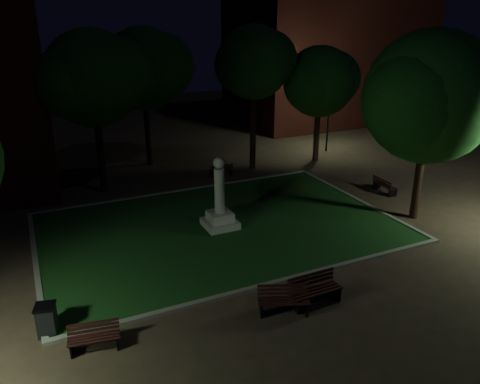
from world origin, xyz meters
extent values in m
plane|color=#433226|center=(0.00, 0.00, 0.00)|extent=(80.00, 80.00, 0.00)
cube|color=#194219|center=(0.00, 2.00, 0.04)|extent=(15.00, 10.00, 0.08)
cube|color=slate|center=(0.00, -3.10, 0.06)|extent=(15.40, 0.20, 0.12)
cube|color=slate|center=(0.00, 7.10, 0.06)|extent=(15.40, 0.20, 0.12)
cube|color=slate|center=(-7.60, 2.00, 0.06)|extent=(0.20, 10.00, 0.12)
cube|color=slate|center=(7.60, 2.00, 0.06)|extent=(0.20, 10.00, 0.12)
cube|color=#A8A29A|center=(0.00, 2.00, 0.23)|extent=(1.40, 1.40, 0.30)
cube|color=#A8A29A|center=(0.00, 2.00, 0.58)|extent=(1.00, 1.00, 0.40)
cylinder|color=#A8A29A|center=(0.00, 2.00, 1.78)|extent=(0.44, 0.44, 2.00)
sphere|color=#A8A29A|center=(0.00, 2.00, 3.03)|extent=(0.50, 0.50, 0.50)
cube|color=#501812|center=(18.00, 20.00, 6.00)|extent=(16.00, 10.00, 12.00)
cylinder|color=black|center=(-3.81, 8.89, 2.26)|extent=(0.36, 0.36, 4.51)
sphere|color=#1C561C|center=(-3.81, 8.89, 5.96)|extent=(4.81, 4.81, 4.81)
sphere|color=#1C561C|center=(-2.60, 9.09, 6.06)|extent=(3.85, 3.85, 3.85)
sphere|color=#1C561C|center=(-4.77, 8.59, 5.86)|extent=(3.61, 3.61, 3.61)
cylinder|color=black|center=(5.28, 9.28, 2.53)|extent=(0.36, 0.36, 5.06)
sphere|color=#1C561C|center=(5.28, 9.28, 6.34)|extent=(4.26, 4.26, 4.26)
sphere|color=#1C561C|center=(6.35, 9.48, 6.44)|extent=(3.41, 3.41, 3.41)
sphere|color=#1C561C|center=(4.43, 8.98, 6.24)|extent=(3.19, 3.19, 3.19)
cylinder|color=black|center=(9.71, 8.97, 1.87)|extent=(0.36, 0.36, 3.73)
sphere|color=#1C561C|center=(9.71, 8.97, 5.04)|extent=(4.36, 4.36, 4.36)
sphere|color=#1C561C|center=(10.80, 9.17, 5.14)|extent=(3.49, 3.49, 3.49)
sphere|color=#1C561C|center=(8.84, 8.67, 4.94)|extent=(3.27, 3.27, 3.27)
cylinder|color=black|center=(8.64, -0.76, 1.94)|extent=(0.36, 0.36, 3.88)
sphere|color=#1C561C|center=(8.64, -0.76, 5.59)|extent=(5.72, 5.72, 5.72)
sphere|color=#1C561C|center=(10.07, -0.56, 5.69)|extent=(4.57, 4.57, 4.57)
sphere|color=#1C561C|center=(7.50, -1.06, 5.49)|extent=(4.29, 4.29, 4.29)
cylinder|color=black|center=(-0.31, 12.62, 2.23)|extent=(0.36, 0.36, 4.47)
sphere|color=#1C561C|center=(-0.31, 12.62, 5.92)|extent=(4.84, 4.84, 4.84)
sphere|color=#1C561C|center=(0.90, 12.82, 6.02)|extent=(3.88, 3.88, 3.88)
sphere|color=#1C561C|center=(-1.28, 12.32, 5.82)|extent=(3.63, 3.63, 3.63)
cylinder|color=black|center=(11.64, 10.49, 2.18)|extent=(0.12, 0.12, 4.37)
cylinder|color=black|center=(11.64, 10.49, 4.37)|extent=(0.90, 0.08, 0.08)
sphere|color=#D8FFD8|center=(11.19, 10.49, 4.37)|extent=(0.28, 0.28, 0.28)
sphere|color=#D8FFD8|center=(12.09, 10.49, 4.37)|extent=(0.28, 0.28, 0.28)
cube|color=black|center=(-1.32, -4.43, 0.22)|extent=(0.27, 0.54, 0.45)
cube|color=black|center=(-0.01, -4.97, 0.22)|extent=(0.27, 0.54, 0.45)
cube|color=black|center=(-0.75, -4.91, 0.46)|extent=(1.54, 0.70, 0.04)
cube|color=black|center=(-0.70, -4.77, 0.46)|extent=(1.54, 0.70, 0.04)
cube|color=black|center=(-0.64, -4.64, 0.46)|extent=(1.54, 0.70, 0.04)
cube|color=black|center=(-0.59, -4.51, 0.46)|extent=(1.54, 0.70, 0.04)
cube|color=black|center=(-0.56, -4.45, 0.56)|extent=(1.53, 0.67, 0.10)
cube|color=black|center=(-0.56, -4.45, 0.70)|extent=(1.53, 0.67, 0.10)
cube|color=black|center=(-0.56, -4.45, 0.84)|extent=(1.53, 0.67, 0.10)
cube|color=black|center=(-0.26, -4.70, 0.25)|extent=(0.08, 0.62, 0.49)
cube|color=black|center=(1.31, -4.68, 0.25)|extent=(0.08, 0.62, 0.49)
cube|color=black|center=(0.53, -4.93, 0.50)|extent=(1.79, 0.13, 0.04)
cube|color=black|center=(0.53, -4.78, 0.50)|extent=(1.79, 0.13, 0.04)
cube|color=black|center=(0.53, -4.62, 0.50)|extent=(1.79, 0.13, 0.04)
cube|color=black|center=(0.52, -4.46, 0.50)|extent=(1.79, 0.13, 0.04)
cube|color=black|center=(0.52, -4.40, 0.61)|extent=(1.79, 0.09, 0.11)
cube|color=black|center=(0.52, -4.40, 0.77)|extent=(1.79, 0.09, 0.11)
cube|color=black|center=(0.52, -4.40, 0.93)|extent=(1.79, 0.09, 0.11)
cube|color=black|center=(-6.96, -3.83, 0.20)|extent=(0.13, 0.49, 0.39)
cube|color=black|center=(-5.74, -4.04, 0.20)|extent=(0.13, 0.49, 0.39)
cube|color=black|center=(-6.38, -4.13, 0.40)|extent=(1.42, 0.31, 0.04)
cube|color=black|center=(-6.36, -4.00, 0.40)|extent=(1.42, 0.31, 0.04)
cube|color=black|center=(-6.34, -3.88, 0.40)|extent=(1.42, 0.31, 0.04)
cube|color=black|center=(-6.32, -3.76, 0.40)|extent=(1.42, 0.31, 0.04)
cube|color=black|center=(-6.31, -3.71, 0.49)|extent=(1.41, 0.28, 0.09)
cube|color=black|center=(-6.31, -3.71, 0.61)|extent=(1.41, 0.28, 0.09)
cube|color=black|center=(-6.31, -3.71, 0.74)|extent=(1.41, 0.28, 0.09)
cube|color=black|center=(9.64, 1.71, 0.20)|extent=(0.51, 0.08, 0.41)
cube|color=black|center=(9.70, 2.99, 0.20)|extent=(0.51, 0.08, 0.41)
cube|color=black|center=(9.87, 2.34, 0.41)|extent=(0.15, 1.48, 0.04)
cube|color=black|center=(9.74, 2.35, 0.41)|extent=(0.15, 1.48, 0.04)
cube|color=black|center=(9.62, 2.35, 0.41)|extent=(0.15, 1.48, 0.04)
cube|color=black|center=(9.49, 2.36, 0.41)|extent=(0.15, 1.48, 0.04)
cube|color=black|center=(9.43, 2.36, 0.51)|extent=(0.12, 1.47, 0.09)
cube|color=black|center=(9.43, 2.36, 0.64)|extent=(0.12, 1.47, 0.09)
cube|color=black|center=(9.43, 2.36, 0.76)|extent=(0.12, 1.47, 0.09)
cube|color=black|center=(3.46, 8.62, 0.19)|extent=(0.06, 0.47, 0.38)
cube|color=black|center=(2.26, 8.65, 0.19)|extent=(0.06, 0.47, 0.38)
cube|color=black|center=(2.87, 8.82, 0.38)|extent=(1.37, 0.11, 0.03)
cube|color=black|center=(2.86, 8.70, 0.38)|extent=(1.37, 0.11, 0.03)
cube|color=black|center=(2.86, 8.58, 0.38)|extent=(1.37, 0.11, 0.03)
cube|color=black|center=(2.86, 8.47, 0.38)|extent=(1.37, 0.11, 0.03)
cube|color=black|center=(2.86, 8.41, 0.47)|extent=(1.37, 0.08, 0.08)
cube|color=black|center=(2.86, 8.41, 0.59)|extent=(1.37, 0.08, 0.08)
cube|color=black|center=(2.86, 8.41, 0.71)|extent=(1.37, 0.08, 0.08)
cube|color=black|center=(-7.48, -2.64, 0.46)|extent=(0.62, 0.62, 0.93)
cube|color=black|center=(-7.48, -2.64, 0.96)|extent=(0.70, 0.70, 0.06)
camera|label=1|loc=(-7.26, -15.44, 8.84)|focal=35.00mm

